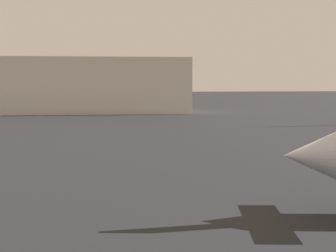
# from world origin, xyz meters

# --- Properties ---
(terminal_building) EXTENTS (71.77, 18.20, 13.65)m
(terminal_building) POSITION_xyz_m (-15.84, 116.31, 6.83)
(terminal_building) COLOR beige
(terminal_building) RESTS_ON ground_plane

